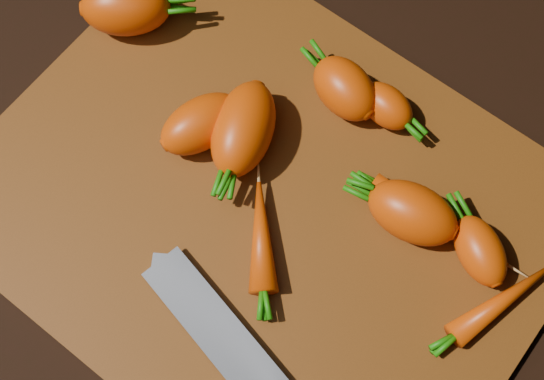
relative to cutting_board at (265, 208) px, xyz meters
The scene contains 13 objects.
ground 0.01m from the cutting_board, ahead, with size 2.00×2.00×0.01m, color black.
cutting_board is the anchor object (origin of this frame).
carrot_0 0.23m from the cutting_board, 162.47° to the left, with size 0.08×0.05×0.05m, color #EE4500.
carrot_1 0.13m from the cutting_board, 92.82° to the left, with size 0.07×0.05×0.05m, color #EE4500.
carrot_2 0.07m from the cutting_board, 144.62° to the left, with size 0.09×0.05×0.05m, color #EE4500.
carrot_3 0.09m from the cutting_board, 167.15° to the left, with size 0.08×0.05×0.05m, color #EE4500.
carrot_4 0.13m from the cutting_board, 30.51° to the left, with size 0.08×0.05×0.05m, color #EE4500.
carrot_5 0.14m from the cutting_board, 76.76° to the left, with size 0.05×0.04×0.04m, color #EE4500.
carrot_6 0.19m from the cutting_board, 22.94° to the left, with size 0.06×0.04×0.04m, color #EE4500.
carrot_7 0.22m from the cutting_board, 13.66° to the left, with size 0.11×0.02×0.02m, color #EE4500.
carrot_8 0.15m from the cutting_board, 29.51° to the left, with size 0.13×0.02×0.02m, color #EE4500.
carrot_9 0.04m from the cutting_board, 58.06° to the right, with size 0.10×0.03×0.03m, color #EE4500.
knife 0.15m from the cutting_board, 55.32° to the right, with size 0.35×0.10×0.02m.
Camera 1 is at (0.14, -0.18, 0.64)m, focal length 50.00 mm.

